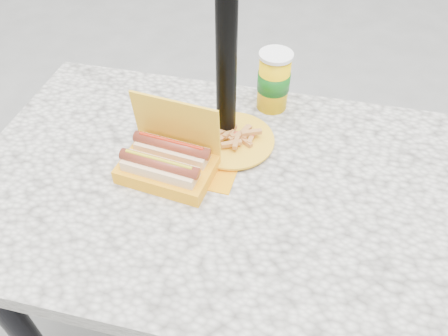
% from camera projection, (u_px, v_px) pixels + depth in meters
% --- Properties ---
extents(ground, '(60.00, 60.00, 0.00)m').
position_uv_depth(ground, '(216.00, 318.00, 1.60)').
color(ground, slate).
extents(picnic_table, '(1.20, 0.80, 0.75)m').
position_uv_depth(picnic_table, '(212.00, 207.00, 1.14)').
color(picnic_table, beige).
rests_on(picnic_table, ground).
extents(umbrella_pole, '(0.05, 0.05, 2.20)m').
position_uv_depth(umbrella_pole, '(227.00, 13.00, 0.92)').
color(umbrella_pole, black).
rests_on(umbrella_pole, ground).
extents(hotdog_box, '(0.24, 0.17, 0.18)m').
position_uv_depth(hotdog_box, '(168.00, 162.00, 1.05)').
color(hotdog_box, gold).
rests_on(hotdog_box, picnic_table).
extents(fries_plate, '(0.26, 0.29, 0.04)m').
position_uv_depth(fries_plate, '(230.00, 141.00, 1.14)').
color(fries_plate, orange).
rests_on(fries_plate, picnic_table).
extents(soda_cup, '(0.09, 0.09, 0.17)m').
position_uv_depth(soda_cup, '(274.00, 81.00, 1.21)').
color(soda_cup, '#FFC205').
rests_on(soda_cup, picnic_table).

